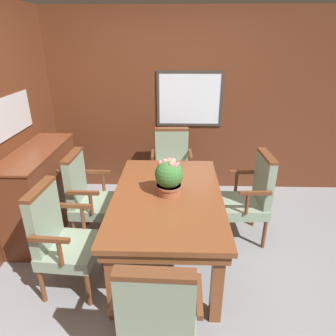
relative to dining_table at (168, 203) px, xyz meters
name	(u,v)px	position (x,y,z in m)	size (l,w,h in m)	color
ground_plane	(168,275)	(0.01, -0.26, -0.64)	(14.00, 14.00, 0.00)	gray
wall_back	(172,105)	(0.02, 1.66, 0.58)	(7.20, 0.08, 2.45)	#5B2D19
dining_table	(168,203)	(0.00, 0.00, 0.00)	(1.01, 1.64, 0.74)	brown
chair_left_far	(88,195)	(-0.87, 0.35, -0.12)	(0.47, 0.54, 1.00)	brown
chair_head_near	(158,318)	(-0.02, -1.17, -0.12)	(0.54, 0.48, 1.00)	brown
chair_head_far	(172,164)	(0.01, 1.22, -0.12)	(0.54, 0.48, 1.00)	brown
chair_right_far	(251,195)	(0.89, 0.39, -0.12)	(0.48, 0.54, 1.00)	brown
chair_left_near	(60,237)	(-0.90, -0.39, -0.12)	(0.49, 0.55, 1.00)	brown
potted_plant	(169,177)	(0.01, 0.01, 0.27)	(0.26, 0.26, 0.35)	#9E5638
sideboard_cabinet	(42,191)	(-1.44, 0.48, -0.15)	(0.44, 1.25, 0.98)	brown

